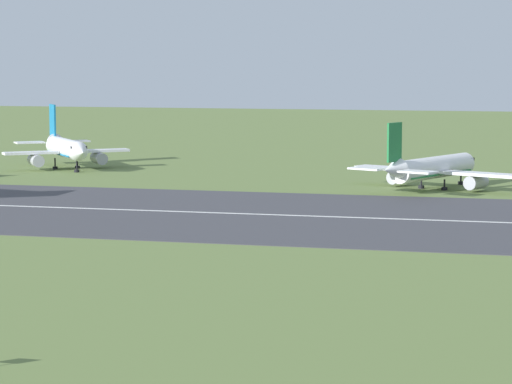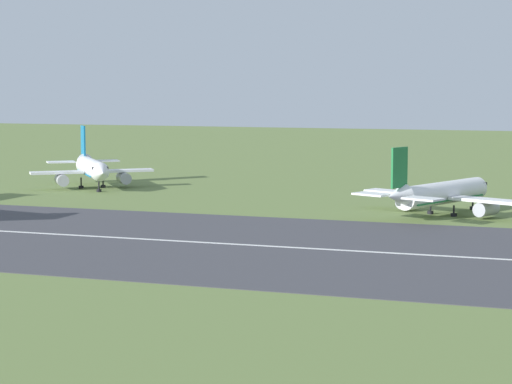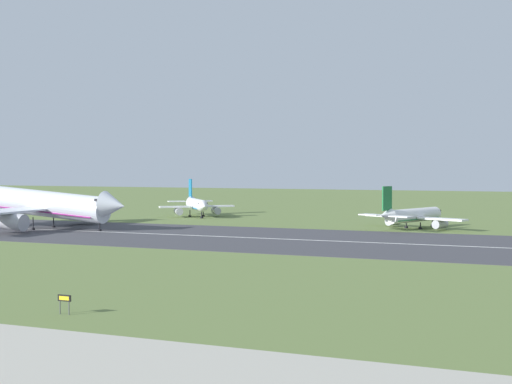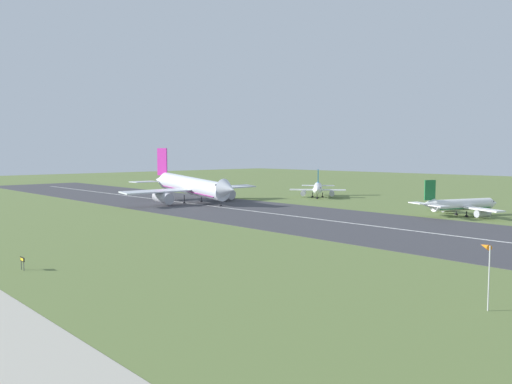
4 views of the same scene
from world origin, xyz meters
name	(u,v)px [view 2 (image 2 of 4)]	position (x,y,z in m)	size (l,w,h in m)	color
runway_strip	(438,256)	(0.00, 117.67, 0.03)	(439.47, 45.01, 0.06)	#3D3D42
runway_centreline	(438,256)	(0.00, 117.67, 0.07)	(395.52, 0.70, 0.01)	silver
airplane_parked_centre	(441,194)	(-4.65, 149.86, 2.90)	(23.86, 25.38, 9.70)	white
airplane_parked_east	(92,169)	(-66.29, 166.03, 3.29)	(20.70, 21.33, 10.26)	white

